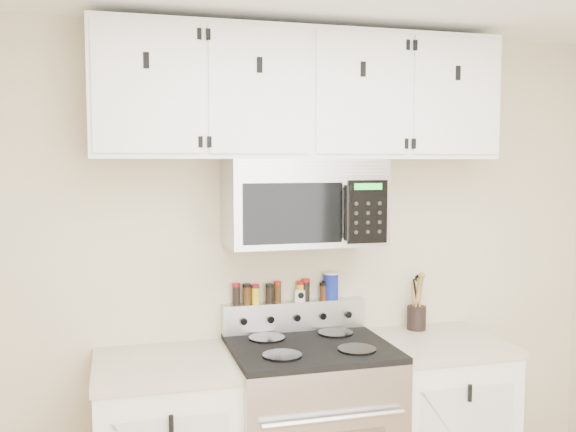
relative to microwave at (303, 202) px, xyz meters
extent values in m
cube|color=#BFAF8F|center=(0.00, 0.19, -0.38)|extent=(3.50, 0.01, 2.50)
cube|color=black|center=(0.00, -0.13, -0.69)|extent=(0.76, 0.65, 0.03)
cube|color=#B7B7BA|center=(0.00, 0.16, -0.60)|extent=(0.76, 0.08, 0.15)
cylinder|color=black|center=(-0.18, -0.28, -0.67)|extent=(0.18, 0.18, 0.01)
cylinder|color=black|center=(0.18, -0.28, -0.67)|extent=(0.18, 0.18, 0.01)
cylinder|color=black|center=(-0.18, 0.02, -0.67)|extent=(0.18, 0.18, 0.01)
cylinder|color=black|center=(0.18, 0.02, -0.67)|extent=(0.18, 0.18, 0.01)
cube|color=tan|center=(-0.69, -0.10, -0.73)|extent=(0.64, 0.62, 0.04)
cube|color=white|center=(0.69, -0.10, -1.19)|extent=(0.62, 0.60, 0.88)
cube|color=tan|center=(0.69, -0.10, -0.73)|extent=(0.64, 0.62, 0.04)
cube|color=#9E9EA3|center=(0.00, 0.01, 0.00)|extent=(0.76, 0.38, 0.42)
cube|color=#B7B7BA|center=(0.00, -0.19, 0.17)|extent=(0.73, 0.01, 0.08)
cube|color=black|center=(-0.10, -0.19, -0.04)|extent=(0.47, 0.01, 0.28)
cube|color=black|center=(0.26, -0.19, -0.04)|extent=(0.20, 0.01, 0.30)
cylinder|color=black|center=(0.15, -0.23, -0.04)|extent=(0.03, 0.03, 0.26)
cube|color=white|center=(0.00, 0.03, 0.52)|extent=(2.00, 0.33, 0.62)
cube|color=white|center=(-0.75, -0.14, 0.52)|extent=(0.46, 0.01, 0.57)
cube|color=black|center=(-0.75, -0.15, 0.63)|extent=(0.02, 0.01, 0.07)
cube|color=white|center=(-0.25, -0.14, 0.52)|extent=(0.46, 0.01, 0.57)
cube|color=black|center=(-0.25, -0.15, 0.63)|extent=(0.03, 0.01, 0.07)
cube|color=white|center=(0.25, -0.14, 0.52)|extent=(0.46, 0.01, 0.57)
cube|color=black|center=(0.25, -0.15, 0.63)|extent=(0.03, 0.01, 0.07)
cube|color=white|center=(0.75, -0.14, 0.52)|extent=(0.46, 0.01, 0.57)
cube|color=black|center=(0.75, -0.15, 0.63)|extent=(0.02, 0.01, 0.07)
cylinder|color=black|center=(0.67, 0.09, -0.65)|extent=(0.10, 0.10, 0.13)
cylinder|color=olive|center=(0.67, 0.09, -0.55)|extent=(0.01, 0.01, 0.24)
cylinder|color=olive|center=(0.69, 0.09, -0.54)|extent=(0.01, 0.01, 0.26)
cylinder|color=olive|center=(0.65, 0.10, -0.56)|extent=(0.01, 0.01, 0.22)
cylinder|color=black|center=(0.68, 0.11, -0.55)|extent=(0.01, 0.01, 0.23)
cylinder|color=olive|center=(0.66, 0.08, -0.54)|extent=(0.01, 0.01, 0.25)
cube|color=silver|center=(0.03, 0.16, -0.50)|extent=(0.06, 0.05, 0.06)
cylinder|color=navy|center=(0.20, 0.16, -0.46)|extent=(0.08, 0.08, 0.14)
cylinder|color=white|center=(0.20, 0.16, -0.39)|extent=(0.08, 0.08, 0.01)
cylinder|color=black|center=(-0.31, 0.16, -0.48)|extent=(0.04, 0.04, 0.09)
cylinder|color=maroon|center=(-0.31, 0.16, -0.43)|extent=(0.04, 0.04, 0.02)
cylinder|color=#432710|center=(-0.25, 0.16, -0.49)|extent=(0.04, 0.04, 0.09)
cylinder|color=black|center=(-0.25, 0.16, -0.43)|extent=(0.04, 0.04, 0.02)
cylinder|color=yellow|center=(-0.21, 0.16, -0.49)|extent=(0.04, 0.04, 0.08)
cylinder|color=maroon|center=(-0.21, 0.16, -0.44)|extent=(0.04, 0.04, 0.02)
cylinder|color=black|center=(-0.13, 0.16, -0.49)|extent=(0.04, 0.04, 0.08)
cylinder|color=black|center=(-0.13, 0.16, -0.44)|extent=(0.04, 0.04, 0.02)
cylinder|color=#3D280E|center=(-0.09, 0.16, -0.48)|extent=(0.04, 0.04, 0.09)
cylinder|color=#B4160D|center=(-0.09, 0.16, -0.43)|extent=(0.04, 0.04, 0.02)
cylinder|color=gold|center=(0.03, 0.16, -0.49)|extent=(0.04, 0.04, 0.09)
cylinder|color=#A4150C|center=(0.03, 0.16, -0.43)|extent=(0.04, 0.04, 0.02)
cylinder|color=black|center=(0.06, 0.16, -0.48)|extent=(0.04, 0.04, 0.10)
cylinder|color=#B4100D|center=(0.06, 0.16, -0.42)|extent=(0.05, 0.05, 0.02)
cylinder|color=#442410|center=(0.16, 0.16, -0.49)|extent=(0.04, 0.04, 0.08)
cylinder|color=black|center=(0.16, 0.16, -0.45)|extent=(0.04, 0.04, 0.02)
cylinder|color=gold|center=(0.17, 0.16, -0.49)|extent=(0.04, 0.04, 0.08)
cylinder|color=black|center=(0.17, 0.16, -0.44)|extent=(0.04, 0.04, 0.02)
camera|label=1|loc=(-0.90, -3.01, 0.19)|focal=40.00mm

